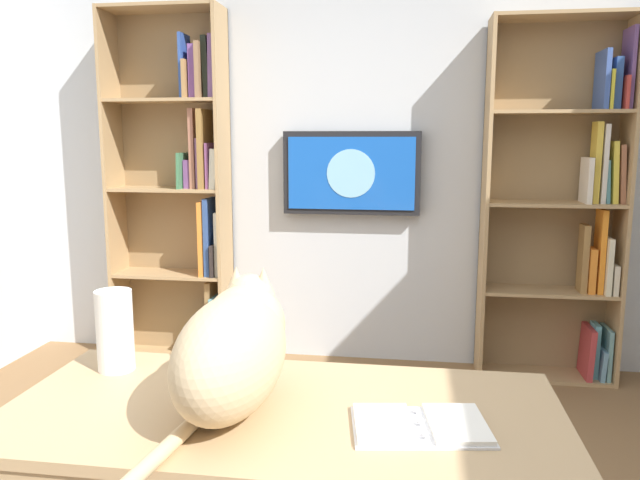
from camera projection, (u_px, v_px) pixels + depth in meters
wall_back at (355, 154)px, 3.94m from camera, size 4.52×0.06×2.70m
bookshelf_left at (568, 207)px, 3.64m from camera, size 0.80×0.28×2.14m
bookshelf_right at (184, 194)px, 3.98m from camera, size 0.76×0.28×2.25m
wall_mounted_tv at (351, 173)px, 3.88m from camera, size 0.86×0.07×0.52m
desk at (280, 450)px, 1.62m from camera, size 1.47×0.70×0.75m
cat at (235, 345)px, 1.61m from camera, size 0.26×0.70×0.34m
open_binder at (420, 425)px, 1.51m from camera, size 0.36×0.27×0.02m
paper_towel_roll at (115, 330)px, 1.87m from camera, size 0.11×0.11×0.25m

